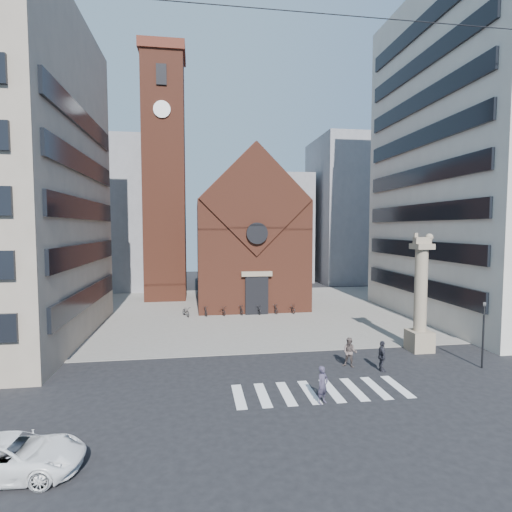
{
  "coord_description": "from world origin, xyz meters",
  "views": [
    {
      "loc": [
        -6.19,
        -23.72,
        9.02
      ],
      "look_at": [
        -1.41,
        8.0,
        6.78
      ],
      "focal_mm": 28.0,
      "sensor_mm": 36.0,
      "label": 1
    }
  ],
  "objects_px": {
    "traffic_light": "(483,333)",
    "white_car": "(10,456)",
    "pedestrian_2": "(382,356)",
    "scooter_0": "(186,311)",
    "pedestrian_1": "(350,352)",
    "pedestrian_0": "(323,385)",
    "lion_column": "(420,304)"
  },
  "relations": [
    {
      "from": "lion_column",
      "to": "pedestrian_1",
      "type": "height_order",
      "value": "lion_column"
    },
    {
      "from": "pedestrian_0",
      "to": "pedestrian_2",
      "type": "distance_m",
      "value": 6.46
    },
    {
      "from": "scooter_0",
      "to": "pedestrian_1",
      "type": "bearing_deg",
      "value": -77.63
    },
    {
      "from": "lion_column",
      "to": "pedestrian_2",
      "type": "height_order",
      "value": "lion_column"
    },
    {
      "from": "pedestrian_2",
      "to": "scooter_0",
      "type": "xyz_separation_m",
      "value": [
        -12.62,
        17.63,
        -0.44
      ]
    },
    {
      "from": "white_car",
      "to": "pedestrian_1",
      "type": "bearing_deg",
      "value": -58.7
    },
    {
      "from": "pedestrian_0",
      "to": "pedestrian_2",
      "type": "height_order",
      "value": "pedestrian_2"
    },
    {
      "from": "pedestrian_0",
      "to": "pedestrian_1",
      "type": "height_order",
      "value": "pedestrian_0"
    },
    {
      "from": "white_car",
      "to": "scooter_0",
      "type": "distance_m",
      "value": 26.25
    },
    {
      "from": "pedestrian_0",
      "to": "pedestrian_1",
      "type": "relative_size",
      "value": 1.01
    },
    {
      "from": "traffic_light",
      "to": "white_car",
      "type": "distance_m",
      "value": 26.14
    },
    {
      "from": "traffic_light",
      "to": "pedestrian_0",
      "type": "height_order",
      "value": "traffic_light"
    },
    {
      "from": "lion_column",
      "to": "traffic_light",
      "type": "xyz_separation_m",
      "value": [
        1.99,
        -4.0,
        -1.17
      ]
    },
    {
      "from": "white_car",
      "to": "pedestrian_0",
      "type": "height_order",
      "value": "pedestrian_0"
    },
    {
      "from": "traffic_light",
      "to": "scooter_0",
      "type": "distance_m",
      "value": 26.48
    },
    {
      "from": "pedestrian_0",
      "to": "pedestrian_1",
      "type": "bearing_deg",
      "value": 21.03
    },
    {
      "from": "white_car",
      "to": "pedestrian_2",
      "type": "distance_m",
      "value": 19.98
    },
    {
      "from": "pedestrian_1",
      "to": "traffic_light",
      "type": "bearing_deg",
      "value": 21.34
    },
    {
      "from": "pedestrian_0",
      "to": "scooter_0",
      "type": "bearing_deg",
      "value": 75.08
    },
    {
      "from": "pedestrian_1",
      "to": "pedestrian_2",
      "type": "bearing_deg",
      "value": 0.44
    },
    {
      "from": "lion_column",
      "to": "scooter_0",
      "type": "bearing_deg",
      "value": 140.85
    },
    {
      "from": "lion_column",
      "to": "traffic_light",
      "type": "distance_m",
      "value": 4.62
    },
    {
      "from": "white_car",
      "to": "pedestrian_2",
      "type": "xyz_separation_m",
      "value": [
        18.31,
        7.99,
        0.26
      ]
    },
    {
      "from": "scooter_0",
      "to": "traffic_light",
      "type": "bearing_deg",
      "value": -64.06
    },
    {
      "from": "lion_column",
      "to": "white_car",
      "type": "xyz_separation_m",
      "value": [
        -22.98,
        -11.55,
        -2.74
      ]
    },
    {
      "from": "lion_column",
      "to": "pedestrian_1",
      "type": "bearing_deg",
      "value": -158.37
    },
    {
      "from": "white_car",
      "to": "scooter_0",
      "type": "xyz_separation_m",
      "value": [
        5.7,
        25.62,
        -0.18
      ]
    },
    {
      "from": "pedestrian_2",
      "to": "scooter_0",
      "type": "relative_size",
      "value": 1.05
    },
    {
      "from": "white_car",
      "to": "pedestrian_2",
      "type": "bearing_deg",
      "value": -63.65
    },
    {
      "from": "pedestrian_0",
      "to": "traffic_light",
      "type": "bearing_deg",
      "value": -17.75
    },
    {
      "from": "pedestrian_2",
      "to": "scooter_0",
      "type": "height_order",
      "value": "pedestrian_2"
    },
    {
      "from": "pedestrian_2",
      "to": "lion_column",
      "type": "bearing_deg",
      "value": -43.23
    }
  ]
}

